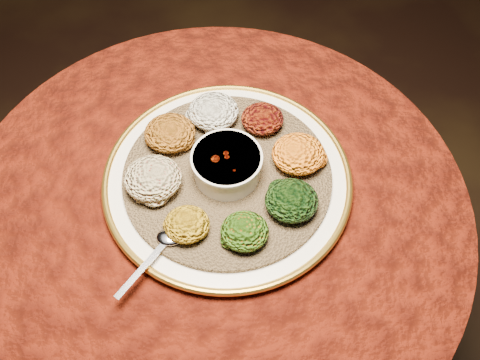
{
  "coord_description": "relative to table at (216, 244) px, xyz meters",
  "views": [
    {
      "loc": [
        0.04,
        -0.52,
        1.58
      ],
      "look_at": [
        0.05,
        0.03,
        0.76
      ],
      "focal_mm": 40.0,
      "sensor_mm": 36.0,
      "label": 1
    }
  ],
  "objects": [
    {
      "name": "table",
      "position": [
        0.0,
        0.0,
        0.0
      ],
      "size": [
        0.96,
        0.96,
        0.73
      ],
      "color": "black",
      "rests_on": "ground"
    },
    {
      "name": "platter",
      "position": [
        0.03,
        0.04,
        0.19
      ],
      "size": [
        0.59,
        0.59,
        0.02
      ],
      "rotation": [
        0.0,
        0.0,
        -0.39
      ],
      "color": "white",
      "rests_on": "table"
    },
    {
      "name": "injera",
      "position": [
        0.03,
        0.04,
        0.2
      ],
      "size": [
        0.5,
        0.5,
        0.01
      ],
      "primitive_type": "cylinder",
      "rotation": [
        0.0,
        0.0,
        -0.33
      ],
      "color": "olive",
      "rests_on": "platter"
    },
    {
      "name": "stew_bowl",
      "position": [
        0.03,
        0.04,
        0.24
      ],
      "size": [
        0.13,
        0.13,
        0.05
      ],
      "color": "silver",
      "rests_on": "injera"
    },
    {
      "name": "spoon",
      "position": [
        -0.08,
        -0.1,
        0.21
      ],
      "size": [
        0.11,
        0.13,
        0.01
      ],
      "rotation": [
        0.0,
        0.0,
        -2.22
      ],
      "color": "silver",
      "rests_on": "injera"
    },
    {
      "name": "portion_ayib",
      "position": [
        0.0,
        0.17,
        0.23
      ],
      "size": [
        0.1,
        0.09,
        0.05
      ],
      "primitive_type": "ellipsoid",
      "color": "silver",
      "rests_on": "injera"
    },
    {
      "name": "portion_kitfo",
      "position": [
        0.1,
        0.15,
        0.23
      ],
      "size": [
        0.08,
        0.08,
        0.04
      ],
      "primitive_type": "ellipsoid",
      "color": "black",
      "rests_on": "injera"
    },
    {
      "name": "portion_tikil",
      "position": [
        0.16,
        0.06,
        0.23
      ],
      "size": [
        0.1,
        0.09,
        0.05
      ],
      "primitive_type": "ellipsoid",
      "color": "orange",
      "rests_on": "injera"
    },
    {
      "name": "portion_gomen",
      "position": [
        0.14,
        -0.04,
        0.23
      ],
      "size": [
        0.09,
        0.09,
        0.05
      ],
      "primitive_type": "ellipsoid",
      "color": "black",
      "rests_on": "injera"
    },
    {
      "name": "portion_mixveg",
      "position": [
        0.06,
        -0.09,
        0.23
      ],
      "size": [
        0.08,
        0.08,
        0.04
      ],
      "primitive_type": "ellipsoid",
      "color": "#AE4A0B",
      "rests_on": "injera"
    },
    {
      "name": "portion_kik",
      "position": [
        -0.04,
        -0.08,
        0.23
      ],
      "size": [
        0.08,
        0.07,
        0.04
      ],
      "primitive_type": "ellipsoid",
      "color": "#A77D0E",
      "rests_on": "injera"
    },
    {
      "name": "portion_timatim",
      "position": [
        -0.11,
        0.01,
        0.23
      ],
      "size": [
        0.1,
        0.1,
        0.05
      ],
      "primitive_type": "ellipsoid",
      "color": "maroon",
      "rests_on": "injera"
    },
    {
      "name": "portion_shiro",
      "position": [
        -0.08,
        0.12,
        0.23
      ],
      "size": [
        0.1,
        0.09,
        0.05
      ],
      "primitive_type": "ellipsoid",
      "color": "#924C11",
      "rests_on": "injera"
    }
  ]
}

